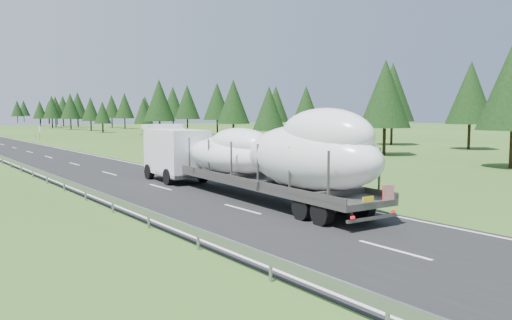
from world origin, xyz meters
TOP-DOWN VIEW (x-y plane):
  - ground at (0.00, 0.00)m, footprint 400.00×400.00m
  - highway_sign at (7.20, 80.00)m, footprint 0.08×0.90m
  - tree_line_right at (39.94, 106.36)m, footprint 26.92×315.83m
  - boat_truck at (2.21, 11.20)m, footprint 3.89×21.00m

SIDE VIEW (x-z plane):
  - ground at x=0.00m, z-range 0.00..0.00m
  - highway_sign at x=7.20m, z-range 0.51..3.11m
  - boat_truck at x=2.21m, z-range 0.03..4.90m
  - tree_line_right at x=39.94m, z-range 0.71..13.26m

